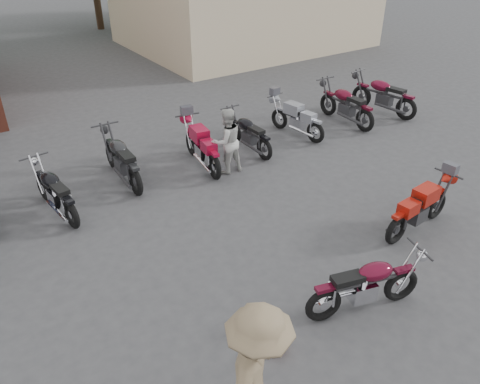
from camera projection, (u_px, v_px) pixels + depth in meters
ground at (337, 292)px, 7.56m from camera, size 90.00×90.00×0.00m
stucco_building at (244, 4)px, 21.46m from camera, size 10.00×8.00×3.50m
vintage_motorcycle at (367, 282)px, 6.98m from camera, size 1.95×1.08×1.07m
sportbike at (420, 206)px, 8.82m from camera, size 1.88×0.76×1.07m
helmet at (277, 345)px, 6.47m from camera, size 0.34×0.34×0.24m
person_light at (227, 141)px, 10.75m from camera, size 0.76×0.60×1.56m
person_tan at (258, 378)px, 5.01m from camera, size 1.42×1.39×1.95m
row_bike_2 at (54, 189)px, 9.33m from camera, size 0.84×1.93×1.08m
row_bike_3 at (121, 157)px, 10.48m from camera, size 0.73×2.06×1.19m
row_bike_4 at (202, 144)px, 11.11m from camera, size 0.90×2.02×1.13m
row_bike_5 at (248, 131)px, 11.89m from camera, size 0.63×1.81×1.05m
row_bike_6 at (296, 117)px, 12.72m from camera, size 0.85×1.89×1.06m
row_bike_7 at (346, 103)px, 13.47m from camera, size 0.74×2.11×1.21m
row_bike_8 at (383, 93)px, 14.14m from camera, size 1.03×2.23×1.25m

